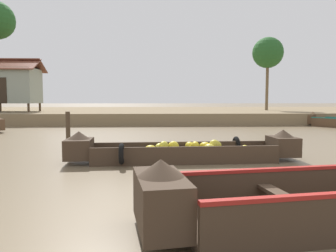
# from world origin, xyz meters

# --- Properties ---
(ground_plane) EXTENTS (300.00, 300.00, 0.00)m
(ground_plane) POSITION_xyz_m (0.00, 10.00, 0.00)
(ground_plane) COLOR #726047
(riverbank_strip) EXTENTS (160.00, 20.00, 0.78)m
(riverbank_strip) POSITION_xyz_m (0.00, 25.48, 0.39)
(riverbank_strip) COLOR #7F6B4C
(riverbank_strip) RESTS_ON ground
(banana_boat) EXTENTS (6.14, 1.86, 0.83)m
(banana_boat) POSITION_xyz_m (-0.95, 4.05, 0.28)
(banana_boat) COLOR #3D2D21
(banana_boat) RESTS_ON ground
(stilt_house_mid_left) EXTENTS (4.66, 3.15, 3.89)m
(stilt_house_mid_left) POSITION_xyz_m (-12.38, 19.79, 2.74)
(stilt_house_mid_left) COLOR #4C3826
(stilt_house_mid_left) RESTS_ON riverbank_strip
(palm_tree_near) EXTENTS (2.54, 2.54, 6.06)m
(palm_tree_near) POSITION_xyz_m (7.76, 22.26, 5.53)
(palm_tree_near) COLOR brown
(palm_tree_near) RESTS_ON riverbank_strip
(mooring_post) EXTENTS (0.14, 0.14, 1.26)m
(mooring_post) POSITION_xyz_m (-4.51, 6.01, 0.63)
(mooring_post) COLOR #423323
(mooring_post) RESTS_ON ground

